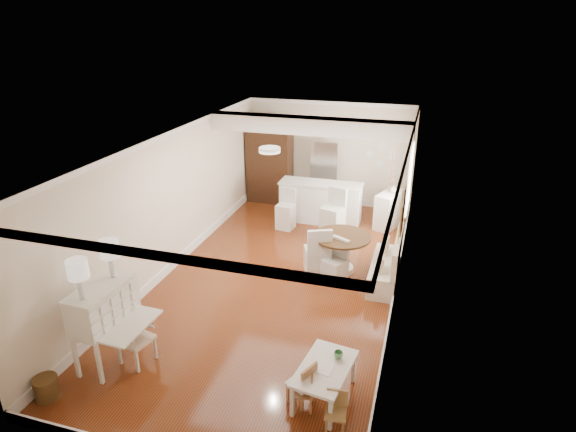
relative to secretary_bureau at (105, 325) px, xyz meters
The scene contains 20 objects.
room 4.05m from the secretary_bureau, 62.93° to the left, with size 9.00×9.04×2.82m.
secretary_bureau is the anchor object (origin of this frame).
gustavian_armchair 0.48m from the secretary_bureau, 15.33° to the left, with size 0.47×0.47×0.81m, color silver.
wicker_basket 1.08m from the secretary_bureau, 111.08° to the right, with size 0.32×0.32×0.32m, color #563A1A.
kids_table 3.28m from the secretary_bureau, ahead, with size 0.63×1.05×0.52m, color silver.
kids_chair_a 3.05m from the secretary_bureau, ahead, with size 0.26×0.26×0.54m, color #AD794E.
kids_chair_b 2.99m from the secretary_bureau, ahead, with size 0.32×0.32×0.65m, color #B17C50.
kids_chair_c 3.55m from the secretary_bureau, ahead, with size 0.26×0.26×0.55m, color olive.
banquette 5.14m from the secretary_bureau, 44.12° to the left, with size 0.52×1.60×0.98m, color silver.
dining_table 4.68m from the secretary_bureau, 53.33° to the left, with size 1.16×1.16×0.79m, color #482D17.
slip_chair_near 4.37m from the secretary_bureau, 51.13° to the left, with size 0.39×0.41×0.83m, color silver.
slip_chair_far 4.27m from the secretary_bureau, 56.67° to the left, with size 0.48×0.51×1.02m, color silver.
breakfast_counter 6.44m from the secretary_bureau, 73.76° to the left, with size 2.05×0.65×1.03m, color white.
bar_stool_left 5.61m from the secretary_bureau, 78.82° to the left, with size 0.39×0.39×0.99m, color silver.
bar_stool_right 5.84m from the secretary_bureau, 67.05° to the left, with size 0.46×0.46×1.16m, color silver.
pantry_cabinet 7.28m from the secretary_bureau, 89.21° to the left, with size 1.20×0.60×2.30m, color #381E11.
fridge 7.50m from the secretary_bureau, 74.53° to the left, with size 0.75×0.65×1.80m, color silver.
sideboard 7.25m from the secretary_bureau, 61.08° to the left, with size 0.41×0.93×0.89m, color white.
pencil_cup 3.41m from the secretary_bureau, ahead, with size 0.12×0.12×0.10m, color #63A96B.
branch_vase 7.32m from the secretary_bureau, 60.90° to the left, with size 0.16×0.16×0.17m, color white.
Camera 1 is at (2.55, -7.96, 4.79)m, focal length 30.00 mm.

